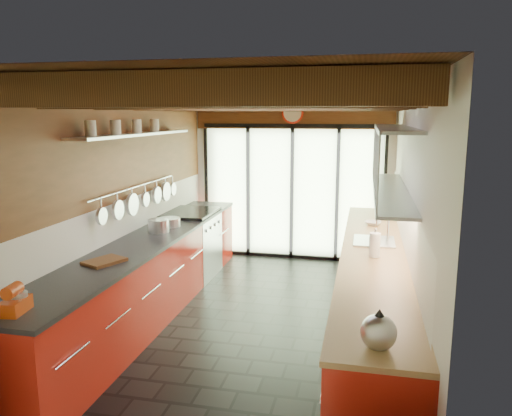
% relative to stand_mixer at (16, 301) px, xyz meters
% --- Properties ---
extents(ground, '(5.50, 5.50, 0.00)m').
position_rel_stand_mixer_xyz_m(ground, '(1.27, 2.24, -1.01)').
color(ground, black).
rests_on(ground, ground).
extents(room_shell, '(5.50, 5.50, 5.50)m').
position_rel_stand_mixer_xyz_m(room_shell, '(1.27, 2.24, 0.65)').
color(room_shell, silver).
rests_on(room_shell, ground).
extents(ceiling_beams, '(3.14, 5.06, 4.90)m').
position_rel_stand_mixer_xyz_m(ceiling_beams, '(1.27, 2.62, 1.45)').
color(ceiling_beams, '#593316').
rests_on(ceiling_beams, ground).
extents(glass_door, '(2.95, 0.10, 2.90)m').
position_rel_stand_mixer_xyz_m(glass_door, '(1.27, 4.94, 0.65)').
color(glass_door, '#C6EAAD').
rests_on(glass_door, ground).
extents(left_counter, '(0.68, 5.00, 0.92)m').
position_rel_stand_mixer_xyz_m(left_counter, '(-0.01, 2.24, -0.55)').
color(left_counter, red).
rests_on(left_counter, ground).
extents(range_stove, '(0.66, 0.90, 0.97)m').
position_rel_stand_mixer_xyz_m(range_stove, '(-0.01, 3.69, -0.54)').
color(range_stove, silver).
rests_on(range_stove, ground).
extents(right_counter, '(0.68, 5.00, 0.92)m').
position_rel_stand_mixer_xyz_m(right_counter, '(2.54, 2.24, -0.55)').
color(right_counter, red).
rests_on(right_counter, ground).
extents(sink_assembly, '(0.45, 0.52, 0.43)m').
position_rel_stand_mixer_xyz_m(sink_assembly, '(2.56, 2.64, -0.05)').
color(sink_assembly, silver).
rests_on(sink_assembly, right_counter).
extents(upper_cabinets_right, '(0.34, 3.00, 3.00)m').
position_rel_stand_mixer_xyz_m(upper_cabinets_right, '(2.70, 2.54, 0.84)').
color(upper_cabinets_right, silver).
rests_on(upper_cabinets_right, ground).
extents(left_wall_fixtures, '(0.28, 2.60, 0.96)m').
position_rel_stand_mixer_xyz_m(left_wall_fixtures, '(-0.20, 2.54, 0.78)').
color(left_wall_fixtures, silver).
rests_on(left_wall_fixtures, ground).
extents(stand_mixer, '(0.17, 0.26, 0.22)m').
position_rel_stand_mixer_xyz_m(stand_mixer, '(0.00, 0.00, 0.00)').
color(stand_mixer, '#C93F10').
rests_on(stand_mixer, left_counter).
extents(pot_large, '(0.31, 0.31, 0.16)m').
position_rel_stand_mixer_xyz_m(pot_large, '(0.00, 2.55, -0.01)').
color(pot_large, silver).
rests_on(pot_large, left_counter).
extents(pot_small, '(0.34, 0.34, 0.11)m').
position_rel_stand_mixer_xyz_m(pot_small, '(0.00, 2.88, -0.03)').
color(pot_small, silver).
rests_on(pot_small, left_counter).
extents(cutting_board, '(0.39, 0.44, 0.03)m').
position_rel_stand_mixer_xyz_m(cutting_board, '(0.00, 1.25, -0.07)').
color(cutting_board, brown).
rests_on(cutting_board, left_counter).
extents(kettle, '(0.23, 0.28, 0.26)m').
position_rel_stand_mixer_xyz_m(kettle, '(2.54, -0.01, 0.03)').
color(kettle, silver).
rests_on(kettle, right_counter).
extents(paper_towel, '(0.14, 0.14, 0.29)m').
position_rel_stand_mixer_xyz_m(paper_towel, '(2.54, 2.01, 0.04)').
color(paper_towel, white).
rests_on(paper_towel, right_counter).
extents(soap_bottle, '(0.11, 0.11, 0.19)m').
position_rel_stand_mixer_xyz_m(soap_bottle, '(2.54, 2.32, 0.01)').
color(soap_bottle, silver).
rests_on(soap_bottle, right_counter).
extents(bowl, '(0.23, 0.23, 0.05)m').
position_rel_stand_mixer_xyz_m(bowl, '(2.54, 3.51, -0.06)').
color(bowl, silver).
rests_on(bowl, right_counter).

